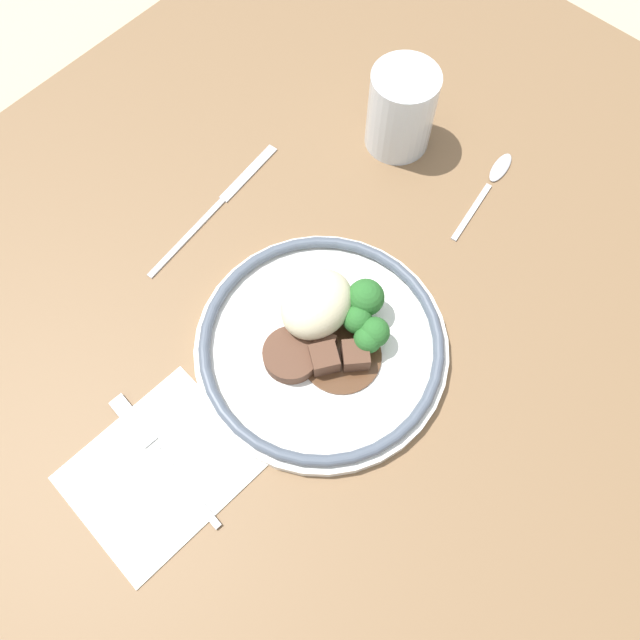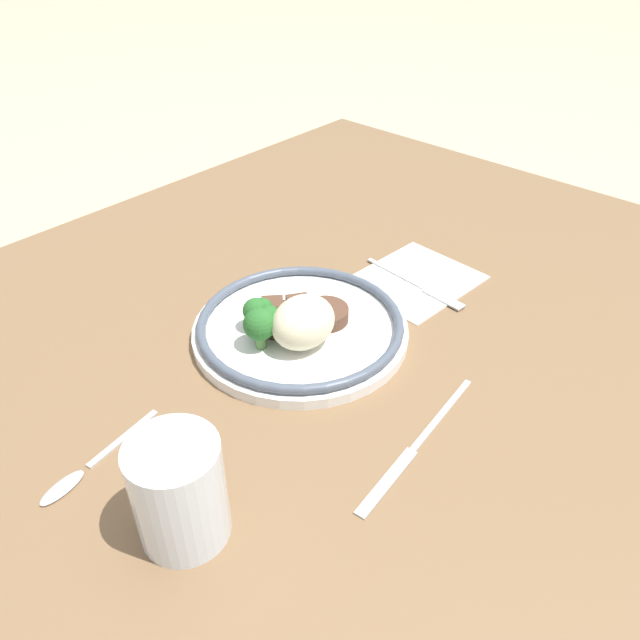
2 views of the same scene
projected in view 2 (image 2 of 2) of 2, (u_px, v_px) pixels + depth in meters
name	position (u px, v px, depth m)	size (l,w,h in m)	color
ground_plane	(319.00, 353.00, 0.81)	(8.00, 8.00, 0.00)	tan
dining_table	(319.00, 343.00, 0.80)	(1.30, 1.03, 0.03)	brown
napkin	(415.00, 280.00, 0.89)	(0.18, 0.15, 0.00)	silver
plate	(299.00, 325.00, 0.77)	(0.27, 0.27, 0.08)	white
juice_glass	(180.00, 495.00, 0.53)	(0.08, 0.08, 0.10)	yellow
fork	(422.00, 287.00, 0.87)	(0.03, 0.17, 0.00)	#B7B7BC
knife	(416.00, 446.00, 0.63)	(0.23, 0.03, 0.00)	#B7B7BC
spoon	(78.00, 475.00, 0.60)	(0.15, 0.04, 0.01)	#B7B7BC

